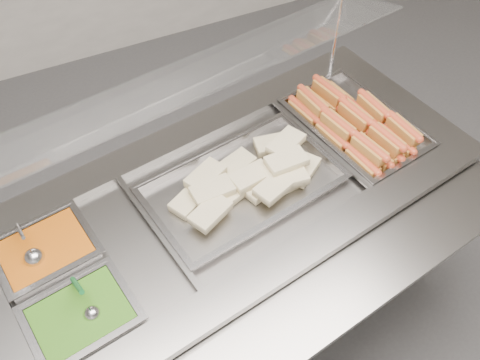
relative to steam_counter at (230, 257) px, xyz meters
name	(u,v)px	position (x,y,z in m)	size (l,w,h in m)	color
steam_counter	(230,257)	(0.00, 0.00, 0.00)	(1.85, 1.04, 0.84)	slate
tray_rail	(319,301)	(0.08, -0.47, 0.37)	(1.69, 0.60, 0.05)	gray
sneeze_guard	(190,79)	(-0.03, 0.20, 0.76)	(1.56, 0.51, 0.41)	silver
pan_hotdogs	(354,129)	(0.57, 0.09, 0.38)	(0.39, 0.56, 0.09)	gray
pan_wraps	(242,187)	(0.06, 0.01, 0.39)	(0.68, 0.47, 0.07)	gray
pan_beans	(47,255)	(-0.61, 0.04, 0.38)	(0.31, 0.26, 0.09)	gray
pan_peas	(83,320)	(-0.57, -0.23, 0.38)	(0.31, 0.26, 0.09)	gray
hotdogs_in_buns	(353,124)	(0.55, 0.08, 0.43)	(0.31, 0.50, 0.11)	#A65722
tortilla_wraps	(255,175)	(0.10, 0.01, 0.43)	(0.57, 0.32, 0.09)	#CEBF8A
ladle	(33,256)	(-0.65, 0.02, 0.43)	(0.07, 0.18, 0.14)	#B8B9BE
serving_spoon	(90,309)	(-0.54, -0.23, 0.43)	(0.06, 0.16, 0.13)	#B8B9BE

